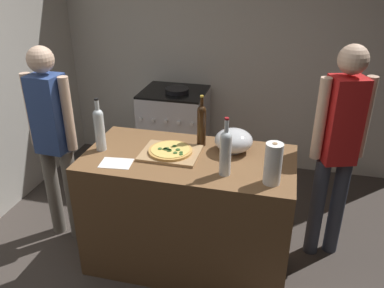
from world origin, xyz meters
name	(u,v)px	position (x,y,z in m)	size (l,w,h in m)	color
ground_plane	(192,221)	(0.00, 1.22, -0.01)	(3.99, 3.04, 0.02)	#3F3833
kitchen_wall_rear	(221,46)	(0.00, 2.49, 1.30)	(3.99, 0.10, 2.60)	#BCB7AD
counter	(189,210)	(0.09, 0.75, 0.45)	(1.46, 0.74, 0.90)	brown
cutting_board	(170,153)	(-0.04, 0.75, 0.91)	(0.40, 0.32, 0.02)	tan
pizza	(170,150)	(-0.04, 0.75, 0.93)	(0.31, 0.31, 0.03)	tan
mixing_bowl	(234,141)	(0.38, 0.91, 0.98)	(0.27, 0.27, 0.16)	#B2B2B7
paper_towel_roll	(273,164)	(0.67, 0.54, 1.03)	(0.11, 0.11, 0.27)	white
wine_bottle_dark	(226,151)	(0.38, 0.57, 1.06)	(0.07, 0.07, 0.38)	silver
wine_bottle_green	(202,124)	(0.14, 0.95, 1.07)	(0.06, 0.06, 0.38)	#331E0F
wine_bottle_amber	(99,127)	(-0.54, 0.71, 1.07)	(0.07, 0.07, 0.38)	silver
recipe_sheet	(116,163)	(-0.35, 0.54, 0.90)	(0.21, 0.15, 0.00)	white
stove	(175,132)	(-0.40, 2.09, 0.46)	(0.65, 0.60, 0.95)	#B7B7BC
person_in_stripes	(53,135)	(-0.99, 0.81, 0.92)	(0.39, 0.21, 1.59)	slate
person_in_red	(338,144)	(1.10, 1.09, 0.95)	(0.37, 0.26, 1.65)	#383D4C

